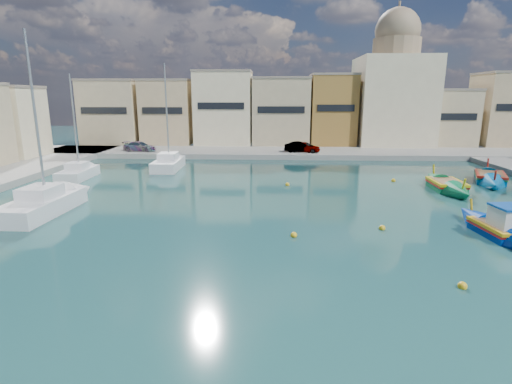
% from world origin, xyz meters
% --- Properties ---
extents(ground, '(160.00, 160.00, 0.00)m').
position_xyz_m(ground, '(0.00, 0.00, 0.00)').
color(ground, '#163D42').
rests_on(ground, ground).
extents(north_quay, '(80.00, 8.00, 0.60)m').
position_xyz_m(north_quay, '(0.00, 32.00, 0.30)').
color(north_quay, gray).
rests_on(north_quay, ground).
extents(north_townhouses, '(83.20, 7.87, 10.19)m').
position_xyz_m(north_townhouses, '(6.68, 39.36, 5.00)').
color(north_townhouses, tan).
rests_on(north_townhouses, ground).
extents(church_block, '(10.00, 10.00, 19.10)m').
position_xyz_m(church_block, '(10.00, 40.00, 8.41)').
color(church_block, beige).
rests_on(church_block, ground).
extents(parked_cars, '(24.82, 2.75, 1.32)m').
position_xyz_m(parked_cars, '(-10.36, 30.50, 1.23)').
color(parked_cars, '#4C1919').
rests_on(parked_cars, north_quay).
extents(luzzu_blue_cabin, '(2.69, 7.91, 2.74)m').
position_xyz_m(luzzu_blue_cabin, '(5.65, 2.27, 0.33)').
color(luzzu_blue_cabin, '#0032A7').
rests_on(luzzu_blue_cabin, ground).
extents(luzzu_cyan_mid, '(5.68, 9.60, 2.80)m').
position_xyz_m(luzzu_cyan_mid, '(12.41, 16.58, 0.29)').
color(luzzu_cyan_mid, '#005DA3').
rests_on(luzzu_cyan_mid, ground).
extents(luzzu_green, '(2.33, 8.47, 2.66)m').
position_xyz_m(luzzu_green, '(7.30, 13.29, 0.28)').
color(luzzu_green, '#0B7744').
rests_on(luzzu_green, ground).
extents(yacht_north, '(2.68, 8.57, 11.35)m').
position_xyz_m(yacht_north, '(-17.54, 23.23, 0.45)').
color(yacht_north, white).
rests_on(yacht_north, ground).
extents(yacht_midnorth, '(2.35, 7.13, 10.02)m').
position_xyz_m(yacht_midnorth, '(-24.56, 17.83, 0.40)').
color(yacht_midnorth, white).
rests_on(yacht_midnorth, ground).
extents(yacht_mid, '(2.88, 9.71, 12.14)m').
position_xyz_m(yacht_mid, '(-21.30, 7.24, 0.48)').
color(yacht_mid, white).
rests_on(yacht_mid, ground).
extents(mooring_buoys, '(18.06, 20.62, 0.36)m').
position_xyz_m(mooring_buoys, '(0.97, 5.51, 0.08)').
color(mooring_buoys, yellow).
rests_on(mooring_buoys, ground).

